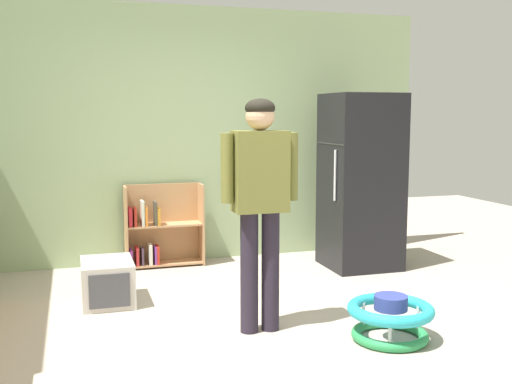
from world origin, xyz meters
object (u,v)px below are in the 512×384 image
object	(u,v)px
refrigerator	(361,181)
pet_carrier	(108,282)
bookshelf	(159,230)
baby_walker	(390,318)
standing_person	(260,193)

from	to	relation	value
refrigerator	pet_carrier	size ratio (longest dim) A/B	3.22
bookshelf	baby_walker	xyz separation A→B (m)	(1.25, -2.59, -0.22)
refrigerator	standing_person	xyz separation A→B (m)	(-1.55, -1.50, 0.13)
standing_person	baby_walker	world-z (taller)	standing_person
refrigerator	pet_carrier	bearing A→B (deg)	-168.96
standing_person	refrigerator	bearing A→B (deg)	44.14
standing_person	pet_carrier	world-z (taller)	standing_person
refrigerator	pet_carrier	xyz separation A→B (m)	(-2.57, -0.50, -0.71)
refrigerator	standing_person	distance (m)	2.16
refrigerator	pet_carrier	world-z (taller)	refrigerator
refrigerator	baby_walker	bearing A→B (deg)	-110.65
refrigerator	pet_carrier	distance (m)	2.72
standing_person	pet_carrier	bearing A→B (deg)	135.64
refrigerator	standing_person	bearing A→B (deg)	-135.86
baby_walker	pet_carrier	world-z (taller)	pet_carrier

